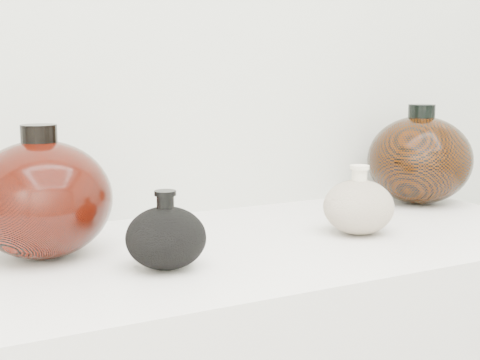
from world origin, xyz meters
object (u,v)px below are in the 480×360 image
black_gourd_vase (166,237)px  left_round_pot (42,199)px  right_round_pot (420,159)px  cream_gourd_vase (358,206)px

black_gourd_vase → left_round_pot: left_round_pot is taller
black_gourd_vase → right_round_pot: bearing=17.0°
cream_gourd_vase → left_round_pot: bearing=168.6°
black_gourd_vase → cream_gourd_vase: cream_gourd_vase is taller
black_gourd_vase → cream_gourd_vase: (0.36, 0.04, 0.00)m
black_gourd_vase → left_round_pot: size_ratio=0.62×
black_gourd_vase → left_round_pot: bearing=134.7°
cream_gourd_vase → right_round_pot: size_ratio=0.61×
left_round_pot → right_round_pot: bearing=4.1°
cream_gourd_vase → left_round_pot: (-0.49, 0.10, 0.04)m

